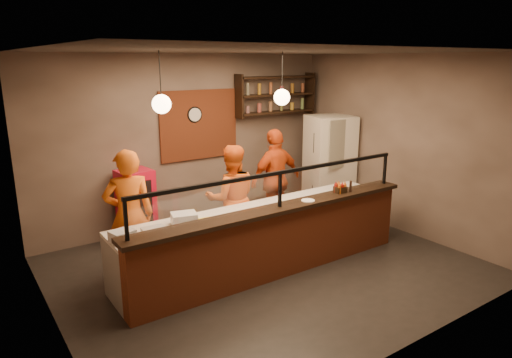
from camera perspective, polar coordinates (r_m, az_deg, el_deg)
floor at (r=7.13m, az=1.37°, el=-10.97°), size 6.00×6.00×0.00m
ceiling at (r=6.43m, az=1.55°, el=15.69°), size 6.00×6.00×0.00m
wall_back at (r=8.71m, az=-8.30°, el=4.68°), size 6.00×0.00×6.00m
wall_left at (r=5.46m, az=-24.95°, el=-2.51°), size 0.00×5.00×5.00m
wall_right at (r=8.68m, az=17.73°, el=4.11°), size 0.00×5.00×5.00m
wall_front at (r=4.88m, az=19.02°, el=-3.86°), size 6.00×0.00×6.00m
brick_patch at (r=8.72m, az=-7.11°, el=6.74°), size 1.60×0.04×1.30m
service_counter at (r=6.71m, az=2.91°, el=-8.02°), size 4.60×0.25×1.00m
counter_ledge at (r=6.52m, az=2.97°, el=-3.72°), size 4.70×0.37×0.06m
worktop_cabinet at (r=7.11m, az=0.43°, el=-7.31°), size 4.60×0.75×0.85m
worktop at (r=6.95m, az=0.44°, el=-3.87°), size 4.60×0.75×0.05m
sneeze_guard at (r=6.42m, az=3.01°, el=-0.83°), size 4.50×0.05×0.52m
wall_shelving at (r=9.45m, az=2.54°, el=10.49°), size 1.84×0.28×0.85m
wall_clock at (r=8.64m, az=-7.71°, el=7.99°), size 0.30×0.04×0.30m
pendant_left at (r=5.89m, az=-11.73°, el=9.18°), size 0.24×0.24×0.77m
pendant_right at (r=6.85m, az=3.25°, el=10.18°), size 0.24×0.24×0.77m
cook_left at (r=6.70m, az=-15.56°, el=-4.44°), size 0.79×0.61×1.91m
cook_mid at (r=7.47m, az=-3.07°, el=-2.45°), size 1.05×0.95×1.78m
cook_right at (r=8.45m, az=2.47°, el=-0.05°), size 1.13×0.52×1.88m
fridge at (r=9.44m, az=9.11°, el=1.74°), size 1.01×0.97×2.01m
red_cooler at (r=8.15m, az=-14.73°, el=-3.30°), size 0.60×0.56×1.28m
pizza_dough at (r=7.19m, az=4.97°, el=-3.03°), size 0.61×0.61×0.01m
prep_tub_a at (r=5.93m, az=-16.34°, el=-6.84°), size 0.32×0.28×0.14m
prep_tub_b at (r=6.31m, az=-8.98°, el=-4.97°), size 0.39×0.35×0.17m
prep_tub_c at (r=5.92m, az=-12.64°, el=-6.64°), size 0.30×0.25×0.14m
rolling_pin at (r=6.41m, az=-7.01°, el=-5.11°), size 0.34×0.12×0.06m
condiment_caddy at (r=7.30m, az=10.47°, el=-1.29°), size 0.19×0.15×0.10m
pepper_mill at (r=7.36m, az=11.73°, el=-0.90°), size 0.04×0.04×0.18m
small_plate at (r=6.80m, az=6.52°, el=-2.69°), size 0.26×0.26×0.01m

